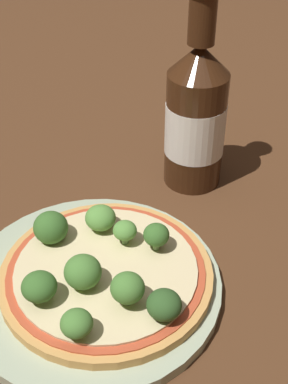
% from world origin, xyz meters
% --- Properties ---
extents(ground_plane, '(3.00, 3.00, 0.00)m').
position_xyz_m(ground_plane, '(0.00, 0.00, 0.00)').
color(ground_plane, '#4C2D19').
extents(plate, '(0.25, 0.25, 0.01)m').
position_xyz_m(plate, '(-0.01, 0.00, 0.01)').
color(plate, '#A3B293').
rests_on(plate, ground_plane).
extents(pizza, '(0.20, 0.20, 0.01)m').
position_xyz_m(pizza, '(-0.00, 0.00, 0.02)').
color(pizza, tan).
rests_on(pizza, plate).
extents(broccoli_floret_0, '(0.03, 0.03, 0.03)m').
position_xyz_m(broccoli_floret_0, '(0.04, -0.06, 0.04)').
color(broccoli_floret_0, '#6B8E51').
rests_on(broccoli_floret_0, pizza).
extents(broccoli_floret_1, '(0.03, 0.03, 0.03)m').
position_xyz_m(broccoli_floret_1, '(-0.00, 0.06, 0.04)').
color(broccoli_floret_1, '#6B8E51').
rests_on(broccoli_floret_1, pizza).
extents(broccoli_floret_2, '(0.03, 0.03, 0.03)m').
position_xyz_m(broccoli_floret_2, '(-0.05, 0.05, 0.04)').
color(broccoli_floret_2, '#6B8E51').
rests_on(broccoli_floret_2, pizza).
extents(broccoli_floret_3, '(0.03, 0.03, 0.03)m').
position_xyz_m(broccoli_floret_3, '(-0.02, -0.02, 0.04)').
color(broccoli_floret_3, '#6B8E51').
rests_on(broccoli_floret_3, pizza).
extents(broccoli_floret_4, '(0.03, 0.03, 0.03)m').
position_xyz_m(broccoli_floret_4, '(-0.03, -0.07, 0.04)').
color(broccoli_floret_4, '#6B8E51').
rests_on(broccoli_floret_4, pizza).
extents(broccoli_floret_5, '(0.03, 0.03, 0.03)m').
position_xyz_m(broccoli_floret_5, '(0.02, -0.04, 0.04)').
color(broccoli_floret_5, '#6B8E51').
rests_on(broccoli_floret_5, pizza).
extents(broccoli_floret_6, '(0.02, 0.02, 0.03)m').
position_xyz_m(broccoli_floret_6, '(0.02, 0.03, 0.04)').
color(broccoli_floret_6, '#6B8E51').
rests_on(broccoli_floret_6, pizza).
extents(broccoli_floret_7, '(0.03, 0.03, 0.03)m').
position_xyz_m(broccoli_floret_7, '(0.05, 0.02, 0.04)').
color(broccoli_floret_7, '#6B8E51').
rests_on(broccoli_floret_7, pizza).
extents(broccoli_floret_8, '(0.03, 0.03, 0.03)m').
position_xyz_m(broccoli_floret_8, '(-0.06, -0.03, 0.04)').
color(broccoli_floret_8, '#6B8E51').
rests_on(broccoli_floret_8, pizza).
extents(beer_bottle, '(0.07, 0.07, 0.23)m').
position_xyz_m(beer_bottle, '(0.12, 0.16, 0.09)').
color(beer_bottle, '#381E0F').
rests_on(beer_bottle, ground_plane).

